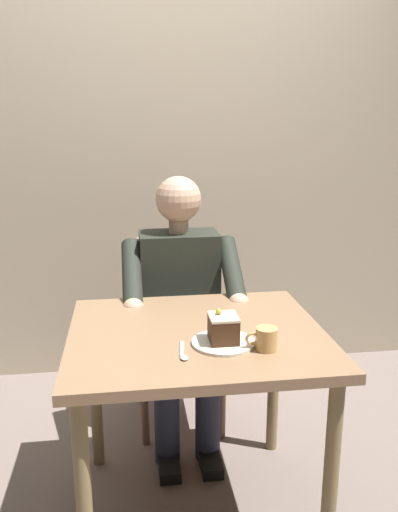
{
  "coord_description": "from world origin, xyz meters",
  "views": [
    {
      "loc": [
        0.23,
        1.71,
        1.46
      ],
      "look_at": [
        -0.02,
        -0.1,
        0.99
      ],
      "focal_mm": 36.46,
      "sensor_mm": 36.0,
      "label": 1
    }
  ],
  "objects_px": {
    "seated_person": "(181,306)",
    "coffee_cup": "(266,338)",
    "chair": "(178,321)",
    "dining_table": "(197,356)",
    "dessert_spoon": "(183,354)",
    "cake_slice": "(223,328)"
  },
  "relations": [
    {
      "from": "chair",
      "to": "seated_person",
      "type": "distance_m",
      "value": 0.23
    },
    {
      "from": "seated_person",
      "to": "coffee_cup",
      "type": "distance_m",
      "value": 0.76
    },
    {
      "from": "cake_slice",
      "to": "dessert_spoon",
      "type": "distance_m",
      "value": 0.17
    },
    {
      "from": "dining_table",
      "to": "seated_person",
      "type": "bearing_deg",
      "value": -90.0
    },
    {
      "from": "dining_table",
      "to": "seated_person",
      "type": "relative_size",
      "value": 0.74
    },
    {
      "from": "chair",
      "to": "coffee_cup",
      "type": "xyz_separation_m",
      "value": [
        -0.2,
        0.89,
        0.28
      ]
    },
    {
      "from": "dining_table",
      "to": "dessert_spoon",
      "type": "xyz_separation_m",
      "value": [
        0.07,
        0.19,
        0.1
      ]
    },
    {
      "from": "cake_slice",
      "to": "coffee_cup",
      "type": "relative_size",
      "value": 1.04
    },
    {
      "from": "dining_table",
      "to": "chair",
      "type": "bearing_deg",
      "value": -90.0
    },
    {
      "from": "dining_table",
      "to": "dessert_spoon",
      "type": "bearing_deg",
      "value": 69.43
    },
    {
      "from": "chair",
      "to": "dining_table",
      "type": "bearing_deg",
      "value": 90.0
    },
    {
      "from": "coffee_cup",
      "to": "dessert_spoon",
      "type": "height_order",
      "value": "coffee_cup"
    },
    {
      "from": "seated_person",
      "to": "dessert_spoon",
      "type": "height_order",
      "value": "seated_person"
    },
    {
      "from": "cake_slice",
      "to": "dessert_spoon",
      "type": "xyz_separation_m",
      "value": [
        0.14,
        0.07,
        -0.05
      ]
    },
    {
      "from": "dining_table",
      "to": "dessert_spoon",
      "type": "height_order",
      "value": "dessert_spoon"
    },
    {
      "from": "seated_person",
      "to": "coffee_cup",
      "type": "xyz_separation_m",
      "value": [
        -0.2,
        0.72,
        0.14
      ]
    },
    {
      "from": "cake_slice",
      "to": "dining_table",
      "type": "bearing_deg",
      "value": -58.81
    },
    {
      "from": "seated_person",
      "to": "cake_slice",
      "type": "height_order",
      "value": "seated_person"
    },
    {
      "from": "cake_slice",
      "to": "chair",
      "type": "bearing_deg",
      "value": -84.95
    },
    {
      "from": "dessert_spoon",
      "to": "seated_person",
      "type": "bearing_deg",
      "value": -95.58
    },
    {
      "from": "seated_person",
      "to": "dessert_spoon",
      "type": "bearing_deg",
      "value": 84.42
    },
    {
      "from": "chair",
      "to": "coffee_cup",
      "type": "bearing_deg",
      "value": 102.75
    }
  ]
}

